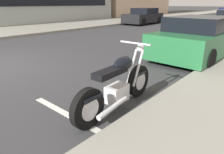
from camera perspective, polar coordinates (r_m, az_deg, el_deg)
sidewalk_far_curb at (r=19.50m, az=-3.97°, el=14.86°), size 120.00×5.00×0.14m
parking_stall_stripe at (r=3.46m, az=-10.45°, el=-11.25°), size 0.12×2.20×0.01m
parked_motorcycle at (r=3.51m, az=1.65°, el=-2.63°), size 2.07×0.62×1.11m
parked_car_near_corner at (r=7.66m, az=23.06°, el=9.96°), size 4.18×1.98×1.36m
car_opposite_curb at (r=19.23m, az=8.78°, el=16.35°), size 4.38×2.03×1.37m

